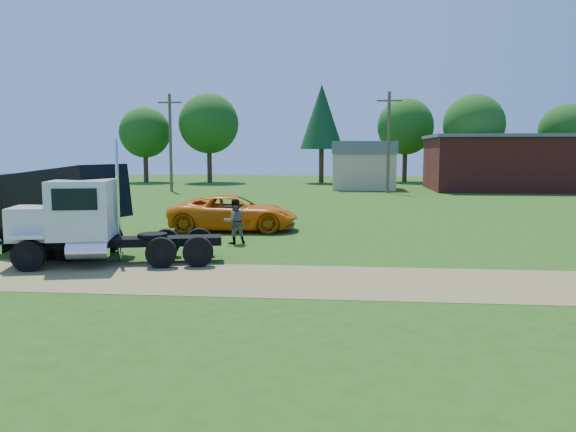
{
  "coord_description": "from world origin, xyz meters",
  "views": [
    {
      "loc": [
        1.96,
        -16.18,
        3.82
      ],
      "look_at": [
        0.12,
        2.69,
        1.6
      ],
      "focal_mm": 35.0,
      "sensor_mm": 36.0,
      "label": 1
    }
  ],
  "objects": [
    {
      "name": "black_dump_truck",
      "position": [
        -9.46,
        3.99,
        1.84
      ],
      "size": [
        7.79,
        4.72,
        3.34
      ],
      "rotation": [
        0.0,
        0.0,
        -0.36
      ],
      "color": "black",
      "rests_on": "ground"
    },
    {
      "name": "utility_poles",
      "position": [
        6.0,
        35.0,
        4.71
      ],
      "size": [
        42.2,
        0.28,
        9.0
      ],
      "color": "#4A412A",
      "rests_on": "ground"
    },
    {
      "name": "tree_row",
      "position": [
        2.63,
        50.32,
        6.64
      ],
      "size": [
        54.81,
        11.55,
        11.43
      ],
      "color": "#342415",
      "rests_on": "ground"
    },
    {
      "name": "brick_building",
      "position": [
        18.0,
        40.0,
        2.66
      ],
      "size": [
        15.4,
        10.4,
        5.3
      ],
      "color": "maroon",
      "rests_on": "ground"
    },
    {
      "name": "tan_shed",
      "position": [
        4.0,
        40.0,
        2.42
      ],
      "size": [
        6.2,
        5.4,
        4.7
      ],
      "color": "tan",
      "rests_on": "ground"
    },
    {
      "name": "ground",
      "position": [
        0.0,
        0.0,
        0.0
      ],
      "size": [
        140.0,
        140.0,
        0.0
      ],
      "primitive_type": "plane",
      "color": "#28480F",
      "rests_on": "ground"
    },
    {
      "name": "white_semi_tractor",
      "position": [
        -6.59,
        1.71,
        1.44
      ],
      "size": [
        7.14,
        3.73,
        4.21
      ],
      "rotation": [
        0.0,
        0.0,
        0.23
      ],
      "color": "black",
      "rests_on": "ground"
    },
    {
      "name": "dirt_track",
      "position": [
        0.0,
        0.0,
        0.01
      ],
      "size": [
        120.0,
        4.2,
        0.01
      ],
      "primitive_type": "cube",
      "color": "olive",
      "rests_on": "ground"
    },
    {
      "name": "orange_pickup",
      "position": [
        -3.24,
        10.12,
        0.85
      ],
      "size": [
        6.31,
        3.29,
        1.7
      ],
      "primitive_type": "imported",
      "rotation": [
        0.0,
        0.0,
        1.65
      ],
      "color": "orange",
      "rests_on": "ground"
    },
    {
      "name": "spectator_b",
      "position": [
        -2.44,
        6.32,
        0.92
      ],
      "size": [
        1.12,
        1.04,
        1.85
      ],
      "primitive_type": "imported",
      "rotation": [
        0.0,
        0.0,
        3.64
      ],
      "color": "#999999",
      "rests_on": "ground"
    }
  ]
}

